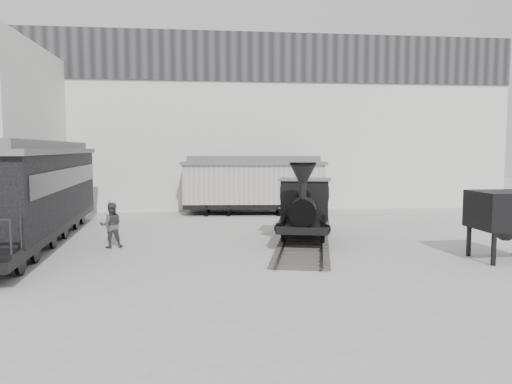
{
  "coord_description": "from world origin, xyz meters",
  "views": [
    {
      "loc": [
        -3.2,
        -17.16,
        3.9
      ],
      "look_at": [
        -0.72,
        4.36,
        2.0
      ],
      "focal_mm": 35.0,
      "sensor_mm": 36.0,
      "label": 1
    }
  ],
  "objects": [
    {
      "name": "visitor_a",
      "position": [
        -6.87,
        4.32,
        0.9
      ],
      "size": [
        0.78,
        0.71,
        1.79
      ],
      "primitive_type": "imported",
      "rotation": [
        0.0,
        0.0,
        3.69
      ],
      "color": "beige",
      "rests_on": "ground"
    },
    {
      "name": "north_wall",
      "position": [
        0.0,
        14.98,
        5.55
      ],
      "size": [
        34.0,
        2.51,
        11.0
      ],
      "color": "silver",
      "rests_on": "ground"
    },
    {
      "name": "ground",
      "position": [
        0.0,
        0.0,
        0.0
      ],
      "size": [
        90.0,
        90.0,
        0.0
      ],
      "primitive_type": "plane",
      "color": "#9E9E9B"
    },
    {
      "name": "visitor_b",
      "position": [
        -6.63,
        2.73,
        0.89
      ],
      "size": [
        0.99,
        0.85,
        1.78
      ],
      "primitive_type": "imported",
      "rotation": [
        0.0,
        0.0,
        3.36
      ],
      "color": "#434344",
      "rests_on": "ground"
    },
    {
      "name": "locomotive",
      "position": [
        1.21,
        3.3,
        1.22
      ],
      "size": [
        4.2,
        9.54,
        3.29
      ],
      "rotation": [
        0.0,
        0.0,
        -0.24
      ],
      "color": "#3C3631",
      "rests_on": "ground"
    },
    {
      "name": "boxcar",
      "position": [
        0.04,
        12.13,
        1.81
      ],
      "size": [
        8.62,
        3.35,
        3.45
      ],
      "rotation": [
        0.0,
        0.0,
        -0.09
      ],
      "color": "black",
      "rests_on": "ground"
    },
    {
      "name": "passenger_coach",
      "position": [
        -10.11,
        4.37,
        2.14
      ],
      "size": [
        3.77,
        14.65,
        3.88
      ],
      "rotation": [
        0.0,
        0.0,
        0.05
      ],
      "color": "black",
      "rests_on": "ground"
    },
    {
      "name": "coal_hopper",
      "position": [
        7.43,
        -1.08,
        1.58
      ],
      "size": [
        2.24,
        1.84,
        2.42
      ],
      "rotation": [
        0.0,
        0.0,
        0.01
      ],
      "color": "black",
      "rests_on": "ground"
    }
  ]
}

